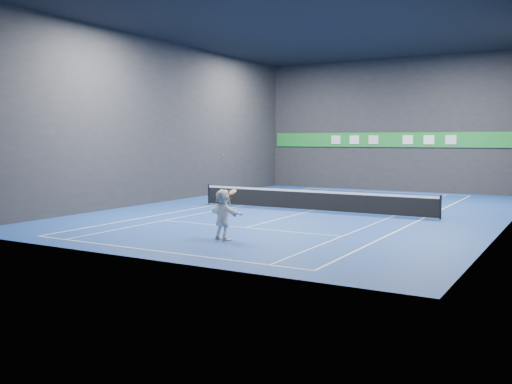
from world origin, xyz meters
The scene contains 19 objects.
ground centered at (0.00, 0.00, 0.00)m, with size 26.00×26.00×0.00m, color navy.
ceiling centered at (0.00, 0.00, 9.00)m, with size 26.00×26.00×0.00m, color black.
wall_back centered at (0.00, 13.00, 4.50)m, with size 18.00×0.10×9.00m, color #262629.
wall_front centered at (0.00, -13.00, 4.50)m, with size 18.00×0.10×9.00m, color #262629.
wall_left centered at (-9.00, 0.00, 4.50)m, with size 0.10×26.00×9.00m, color #262629.
baseline_near centered at (0.00, -11.89, 0.00)m, with size 10.98×0.08×0.01m, color white.
baseline_far centered at (0.00, 11.89, 0.00)m, with size 10.98×0.08×0.01m, color white.
sideline_doubles_left centered at (-5.49, 0.00, 0.00)m, with size 0.08×23.78×0.01m, color white.
sideline_doubles_right centered at (5.49, 0.00, 0.00)m, with size 0.08×23.78×0.01m, color white.
sideline_singles_left centered at (-4.11, 0.00, 0.00)m, with size 0.06×23.78×0.01m, color white.
sideline_singles_right centered at (4.11, 0.00, 0.00)m, with size 0.06×23.78×0.01m, color white.
service_line_near centered at (0.00, -6.40, 0.00)m, with size 8.23×0.06×0.01m, color white.
service_line_far centered at (0.00, 6.40, 0.00)m, with size 8.23×0.06×0.01m, color white.
center_service_line centered at (0.00, 0.00, 0.00)m, with size 0.06×12.80×0.01m, color white.
player centered at (0.74, -9.12, 0.89)m, with size 1.65×0.53×1.78m, color white.
tennis_ball centered at (0.67, -9.00, 2.96)m, with size 0.07×0.07×0.07m, color #CCEA27.
tennis_net centered at (0.00, 0.00, 0.54)m, with size 12.50×0.10×1.07m.
sponsor_banner centered at (0.00, 12.93, 3.50)m, with size 17.64×0.11×1.00m.
tennis_racket centered at (1.07, -9.07, 1.67)m, with size 0.43×0.40×0.55m.
Camera 1 is at (11.65, -25.66, 3.50)m, focal length 40.00 mm.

